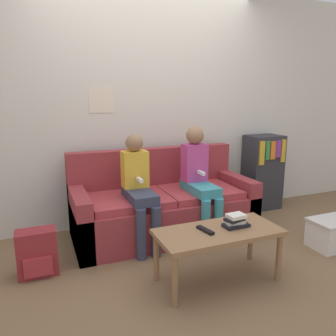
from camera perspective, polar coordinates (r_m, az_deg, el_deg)
The scene contains 11 objects.
ground_plane at distance 3.11m, azimuth 2.69°, elevation -14.68°, with size 10.00×10.00×0.00m, color brown.
wall_back at distance 3.69m, azimuth -3.73°, elevation 10.63°, with size 8.00×0.06×2.60m.
couch at distance 3.43m, azimuth -0.90°, elevation -6.78°, with size 1.84×0.79×0.86m.
coffee_table at distance 2.59m, azimuth 8.76°, elevation -11.68°, with size 0.96×0.44×0.42m.
person_left at distance 3.07m, azimuth -5.10°, elevation -3.10°, with size 0.24×0.55×1.07m.
person_right at distance 3.30m, azimuth 5.47°, elevation -1.45°, with size 0.24×0.55×1.12m.
tv_remote at distance 2.53m, azimuth 6.49°, elevation -10.70°, with size 0.07×0.17×0.02m.
book_stack at distance 2.64m, azimuth 11.65°, elevation -9.02°, with size 0.20×0.13×0.10m.
bookshelf at distance 4.33m, azimuth 16.14°, elevation -0.64°, with size 0.44×0.33×0.94m.
storage_box at distance 3.54m, azimuth 26.74°, elevation -10.10°, with size 0.43×0.31×0.28m.
backpack at distance 2.90m, azimuth -21.80°, elevation -13.62°, with size 0.31×0.20×0.38m.
Camera 1 is at (-1.18, -2.50, 1.42)m, focal length 35.00 mm.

